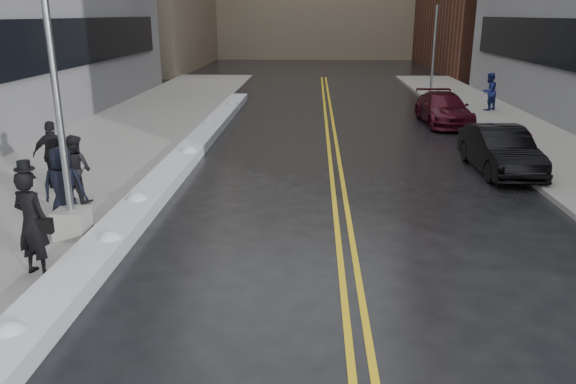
# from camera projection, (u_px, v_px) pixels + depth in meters

# --- Properties ---
(ground) EXTENTS (160.00, 160.00, 0.00)m
(ground) POSITION_uv_depth(u_px,v_px,m) (211.00, 290.00, 9.96)
(ground) COLOR black
(ground) RESTS_ON ground
(sidewalk_west) EXTENTS (5.50, 50.00, 0.15)m
(sidewalk_west) POSITION_uv_depth(u_px,v_px,m) (99.00, 151.00, 19.71)
(sidewalk_west) COLOR gray
(sidewalk_west) RESTS_ON ground
(sidewalk_east) EXTENTS (4.00, 50.00, 0.15)m
(sidewalk_east) POSITION_uv_depth(u_px,v_px,m) (555.00, 156.00, 19.02)
(sidewalk_east) COLOR gray
(sidewalk_east) RESTS_ON ground
(lane_line_left) EXTENTS (0.12, 50.00, 0.01)m
(lane_line_left) POSITION_uv_depth(u_px,v_px,m) (330.00, 155.00, 19.38)
(lane_line_left) COLOR gold
(lane_line_left) RESTS_ON ground
(lane_line_right) EXTENTS (0.12, 50.00, 0.01)m
(lane_line_right) POSITION_uv_depth(u_px,v_px,m) (338.00, 155.00, 19.36)
(lane_line_right) COLOR gold
(lane_line_right) RESTS_ON ground
(snow_ridge) EXTENTS (0.90, 30.00, 0.34)m
(snow_ridge) POSITION_uv_depth(u_px,v_px,m) (179.00, 164.00, 17.63)
(snow_ridge) COLOR silver
(snow_ridge) RESTS_ON ground
(lamppost) EXTENTS (0.65, 0.65, 7.62)m
(lamppost) POSITION_uv_depth(u_px,v_px,m) (60.00, 126.00, 11.24)
(lamppost) COLOR gray
(lamppost) RESTS_ON sidewalk_west
(fire_hydrant) EXTENTS (0.26, 0.26, 0.73)m
(fire_hydrant) POSITION_uv_depth(u_px,v_px,m) (527.00, 142.00, 18.92)
(fire_hydrant) COLOR maroon
(fire_hydrant) RESTS_ON sidewalk_east
(traffic_signal) EXTENTS (0.16, 0.20, 6.00)m
(traffic_signal) POSITION_uv_depth(u_px,v_px,m) (435.00, 37.00, 31.40)
(traffic_signal) COLOR gray
(traffic_signal) RESTS_ON sidewalk_east
(pedestrian_fedora) EXTENTS (0.83, 0.67, 1.96)m
(pedestrian_fedora) POSITION_uv_depth(u_px,v_px,m) (32.00, 223.00, 9.97)
(pedestrian_fedora) COLOR black
(pedestrian_fedora) RESTS_ON sidewalk_west
(pedestrian_b) EXTENTS (1.02, 0.93, 1.71)m
(pedestrian_b) POSITION_uv_depth(u_px,v_px,m) (76.00, 169.00, 13.94)
(pedestrian_b) COLOR black
(pedestrian_b) RESTS_ON sidewalk_west
(pedestrian_c) EXTENTS (0.96, 0.68, 1.86)m
(pedestrian_c) POSITION_uv_depth(u_px,v_px,m) (64.00, 188.00, 12.13)
(pedestrian_c) COLOR black
(pedestrian_c) RESTS_ON sidewalk_west
(pedestrian_d) EXTENTS (1.13, 0.61, 1.82)m
(pedestrian_d) POSITION_uv_depth(u_px,v_px,m) (54.00, 155.00, 15.08)
(pedestrian_d) COLOR black
(pedestrian_d) RESTS_ON sidewalk_west
(pedestrian_east) EXTENTS (1.11, 1.08, 1.81)m
(pedestrian_east) POSITION_uv_depth(u_px,v_px,m) (489.00, 92.00, 27.32)
(pedestrian_east) COLOR navy
(pedestrian_east) RESTS_ON sidewalk_east
(car_black) EXTENTS (1.62, 4.27, 1.39)m
(car_black) POSITION_uv_depth(u_px,v_px,m) (500.00, 150.00, 17.16)
(car_black) COLOR black
(car_black) RESTS_ON ground
(car_maroon) EXTENTS (2.00, 4.68, 1.35)m
(car_maroon) POSITION_uv_depth(u_px,v_px,m) (444.00, 109.00, 24.71)
(car_maroon) COLOR #3A0916
(car_maroon) RESTS_ON ground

